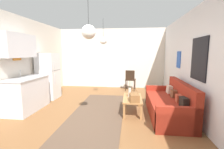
% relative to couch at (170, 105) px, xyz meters
% --- Properties ---
extents(ground_plane, '(5.32, 8.13, 0.10)m').
position_rel_couch_xyz_m(ground_plane, '(-1.89, -0.59, -0.33)').
color(ground_plane, brown).
extents(wall_back, '(4.92, 0.13, 2.67)m').
position_rel_couch_xyz_m(wall_back, '(-1.88, 3.23, 1.05)').
color(wall_back, silver).
rests_on(wall_back, ground_plane).
extents(wall_right, '(0.12, 7.73, 2.67)m').
position_rel_couch_xyz_m(wall_right, '(0.52, -0.58, 1.06)').
color(wall_right, silver).
rests_on(wall_right, ground_plane).
extents(area_rug, '(1.33, 3.72, 0.01)m').
position_rel_couch_xyz_m(area_rug, '(-1.87, -0.16, -0.27)').
color(area_rug, brown).
rests_on(area_rug, ground_plane).
extents(couch, '(0.86, 2.02, 0.87)m').
position_rel_couch_xyz_m(couch, '(0.00, 0.00, 0.00)').
color(couch, maroon).
rests_on(couch, ground_plane).
extents(coffee_table, '(0.49, 0.99, 0.41)m').
position_rel_couch_xyz_m(coffee_table, '(-0.96, 0.13, 0.08)').
color(coffee_table, '#A87542').
rests_on(coffee_table, ground_plane).
extents(bamboo_vase, '(0.08, 0.08, 0.47)m').
position_rel_couch_xyz_m(bamboo_vase, '(-1.03, 0.19, 0.26)').
color(bamboo_vase, beige).
rests_on(bamboo_vase, coffee_table).
extents(handbag, '(0.26, 0.32, 0.30)m').
position_rel_couch_xyz_m(handbag, '(-0.92, -0.20, 0.23)').
color(handbag, brown).
rests_on(handbag, coffee_table).
extents(refrigerator, '(0.64, 0.64, 1.59)m').
position_rel_couch_xyz_m(refrigerator, '(-3.87, 1.14, 0.51)').
color(refrigerator, white).
rests_on(refrigerator, ground_plane).
extents(kitchen_counter, '(0.65, 1.30, 2.11)m').
position_rel_couch_xyz_m(kitchen_counter, '(-3.91, -0.04, 0.51)').
color(kitchen_counter, silver).
rests_on(kitchen_counter, ground_plane).
extents(accent_chair, '(0.47, 0.45, 0.87)m').
position_rel_couch_xyz_m(accent_chair, '(-1.02, 2.62, 0.22)').
color(accent_chair, black).
rests_on(accent_chair, ground_plane).
extents(pendant_lamp_near, '(0.28, 0.28, 0.81)m').
position_rel_couch_xyz_m(pendant_lamp_near, '(-1.86, -0.87, 1.73)').
color(pendant_lamp_near, black).
extents(pendant_lamp_far, '(0.23, 0.23, 0.81)m').
position_rel_couch_xyz_m(pendant_lamp_far, '(-1.91, 1.11, 1.71)').
color(pendant_lamp_far, black).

